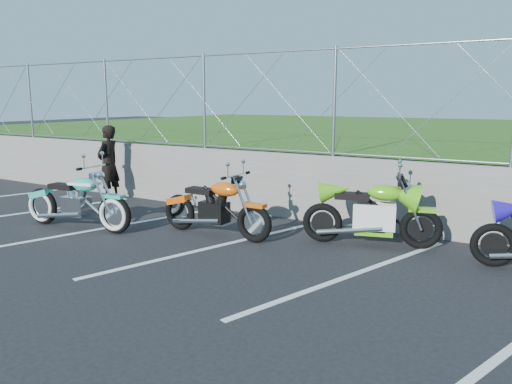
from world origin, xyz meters
The scene contains 9 objects.
ground centered at (0.00, 0.00, 0.00)m, with size 90.00×90.00×0.00m, color black.
retaining_wall centered at (0.00, 3.50, 0.65)m, with size 30.00×0.22×1.30m, color #62625E.
grass_field centered at (0.00, 13.50, 0.65)m, with size 30.00×20.00×1.30m, color #275115.
chain_link_fence centered at (0.00, 3.50, 2.30)m, with size 28.00×0.03×2.00m.
parking_lines centered at (1.20, 1.00, 0.00)m, with size 18.29×4.31×0.01m.
cruiser_turquoise centered at (-2.79, 0.69, 0.48)m, with size 2.39×0.76×1.19m.
naked_orange centered at (-0.34, 1.60, 0.48)m, with size 2.24×0.76×1.12m.
sportbike_green centered at (2.15, 2.45, 0.50)m, with size 2.17×0.87×1.15m.
person_standing centered at (-4.29, 2.81, 0.88)m, with size 0.64×0.42×1.76m, color black.
Camera 1 is at (4.61, -5.24, 2.36)m, focal length 35.00 mm.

